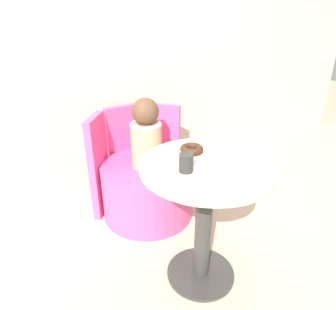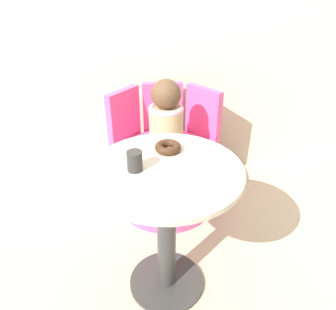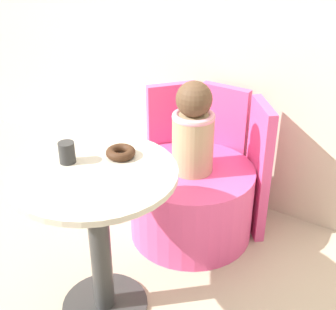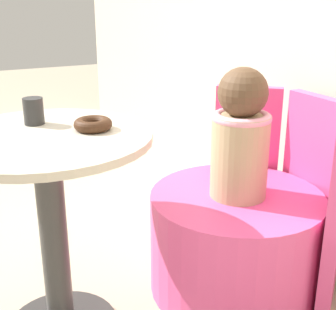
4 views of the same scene
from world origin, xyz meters
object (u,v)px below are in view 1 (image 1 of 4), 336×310
object	(u,v)px
tub_chair	(148,189)
cup	(186,163)
child_figure	(146,135)
donut	(192,149)
round_table	(205,201)

from	to	relation	value
tub_chair	cup	xyz separation A→B (m)	(-0.18, -0.69, 0.56)
child_figure	donut	bearing A→B (deg)	-93.30
cup	tub_chair	bearing A→B (deg)	75.44
round_table	cup	bearing A→B (deg)	-178.62
round_table	tub_chair	distance (m)	0.75
round_table	child_figure	bearing A→B (deg)	85.88
round_table	child_figure	distance (m)	0.70
round_table	donut	bearing A→B (deg)	82.92
child_figure	donut	distance (m)	0.55
child_figure	cup	distance (m)	0.73
donut	cup	bearing A→B (deg)	-134.43
child_figure	tub_chair	bearing A→B (deg)	180.00
child_figure	cup	bearing A→B (deg)	-104.56
round_table	cup	distance (m)	0.29
tub_chair	donut	distance (m)	0.76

